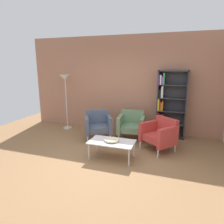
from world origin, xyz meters
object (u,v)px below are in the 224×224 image
(armchair_corner_red, at_px, (132,124))
(floor_lamp_torchiere, at_px, (65,84))
(decorative_bowl, at_px, (112,140))
(armchair_by_bookshelf, at_px, (98,124))
(bookshelf_tall, at_px, (168,105))
(coffee_table_low, at_px, (112,143))
(armchair_near_window, at_px, (160,134))

(armchair_corner_red, distance_m, floor_lamp_torchiere, 2.47)
(decorative_bowl, distance_m, armchair_corner_red, 1.36)
(decorative_bowl, distance_m, armchair_by_bookshelf, 1.31)
(decorative_bowl, bearing_deg, floor_lamp_torchiere, 142.22)
(bookshelf_tall, height_order, armchair_corner_red, bookshelf_tall)
(bookshelf_tall, height_order, armchair_by_bookshelf, bookshelf_tall)
(coffee_table_low, distance_m, armchair_corner_red, 1.36)
(floor_lamp_torchiere, bearing_deg, armchair_corner_red, -7.00)
(bookshelf_tall, bearing_deg, decorative_bowl, -119.49)
(decorative_bowl, xyz_separation_m, armchair_by_bookshelf, (-0.77, 1.06, -0.02))
(decorative_bowl, bearing_deg, coffee_table_low, 180.00)
(armchair_near_window, distance_m, floor_lamp_torchiere, 3.33)
(armchair_by_bookshelf, bearing_deg, decorative_bowl, -80.55)
(coffee_table_low, height_order, floor_lamp_torchiere, floor_lamp_torchiere)
(bookshelf_tall, distance_m, floor_lamp_torchiere, 3.21)
(decorative_bowl, relative_size, armchair_corner_red, 0.41)
(coffee_table_low, relative_size, armchair_by_bookshelf, 1.09)
(armchair_by_bookshelf, relative_size, armchair_corner_red, 1.18)
(decorative_bowl, bearing_deg, armchair_by_bookshelf, 126.05)
(coffee_table_low, xyz_separation_m, decorative_bowl, (0.00, 0.00, 0.07))
(armchair_by_bookshelf, relative_size, floor_lamp_torchiere, 0.53)
(decorative_bowl, relative_size, armchair_near_window, 0.34)
(armchair_near_window, bearing_deg, armchair_by_bookshelf, -150.14)
(bookshelf_tall, distance_m, coffee_table_low, 2.22)
(coffee_table_low, height_order, decorative_bowl, decorative_bowl)
(bookshelf_tall, relative_size, armchair_by_bookshelf, 2.06)
(decorative_bowl, relative_size, floor_lamp_torchiere, 0.18)
(armchair_by_bookshelf, distance_m, armchair_corner_red, 0.94)
(coffee_table_low, distance_m, armchair_near_window, 1.26)
(bookshelf_tall, xyz_separation_m, armchair_by_bookshelf, (-1.83, -0.81, -0.51))
(armchair_corner_red, bearing_deg, coffee_table_low, -101.21)
(coffee_table_low, distance_m, armchair_by_bookshelf, 1.31)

